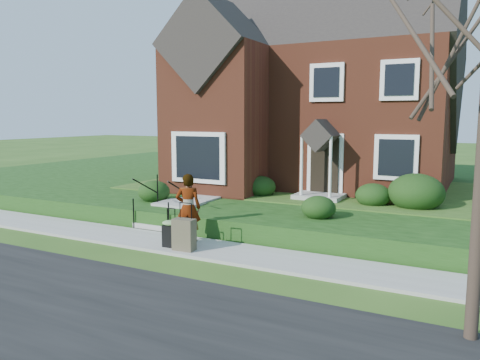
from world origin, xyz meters
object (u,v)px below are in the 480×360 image
Objects in this scene: front_steps at (171,211)px; suitcase_olive at (184,234)px; suitcase_black at (170,232)px; woman at (188,208)px.

suitcase_olive is at bearing -47.89° from front_steps.
front_steps reaches higher than suitcase_black.
woman is at bearing -42.19° from front_steps.
woman reaches higher than suitcase_black.
woman is at bearing 113.55° from suitcase_olive.
woman is 0.99m from suitcase_olive.
front_steps is 3.10m from suitcase_olive.
suitcase_black is at bearing 55.88° from woman.
suitcase_olive is at bearing 91.52° from woman.
front_steps is 1.67× the size of suitcase_olive.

